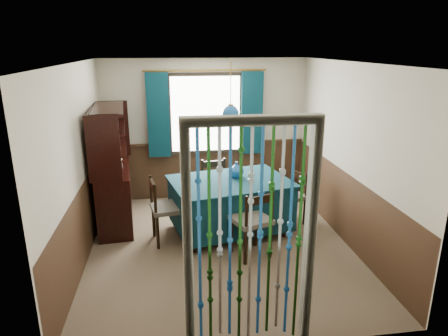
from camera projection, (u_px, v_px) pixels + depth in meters
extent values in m
plane|color=brown|center=(221.00, 246.00, 5.61)|extent=(4.00, 4.00, 0.00)
plane|color=silver|center=(220.00, 63.00, 4.87)|extent=(4.00, 4.00, 0.00)
plane|color=beige|center=(205.00, 130.00, 7.13)|extent=(3.60, 0.00, 3.60)
plane|color=beige|center=(252.00, 226.00, 3.35)|extent=(3.60, 0.00, 3.60)
plane|color=beige|center=(78.00, 167.00, 5.00)|extent=(0.00, 4.00, 4.00)
plane|color=beige|center=(350.00, 156.00, 5.48)|extent=(0.00, 4.00, 4.00)
plane|color=#3D2717|center=(206.00, 170.00, 7.34)|extent=(3.60, 0.00, 3.60)
plane|color=#3D2717|center=(250.00, 302.00, 3.58)|extent=(3.60, 0.00, 3.60)
plane|color=#3D2717|center=(85.00, 221.00, 5.22)|extent=(0.00, 4.00, 4.00)
plane|color=#3D2717|center=(344.00, 206.00, 5.70)|extent=(0.00, 4.00, 4.00)
cube|color=black|center=(206.00, 114.00, 7.00)|extent=(1.32, 0.12, 1.42)
cube|color=#0B2F3A|center=(230.00, 204.00, 5.93)|extent=(1.83, 1.42, 0.67)
cube|color=#0B2F3A|center=(230.00, 181.00, 5.83)|extent=(1.90, 1.49, 0.03)
cylinder|color=black|center=(194.00, 247.00, 5.44)|extent=(0.07, 0.07, 0.14)
cylinder|color=black|center=(284.00, 232.00, 5.89)|extent=(0.07, 0.07, 0.14)
cylinder|color=black|center=(179.00, 222.00, 6.20)|extent=(0.07, 0.07, 0.14)
cylinder|color=black|center=(259.00, 210.00, 6.65)|extent=(0.07, 0.07, 0.14)
cylinder|color=black|center=(245.00, 247.00, 5.08)|extent=(0.05, 0.05, 0.48)
cylinder|color=black|center=(270.00, 241.00, 5.26)|extent=(0.05, 0.05, 0.48)
cylinder|color=black|center=(231.00, 236.00, 5.39)|extent=(0.05, 0.05, 0.48)
cylinder|color=black|center=(256.00, 230.00, 5.56)|extent=(0.05, 0.05, 0.48)
cube|color=#5B5549|center=(251.00, 220.00, 5.24)|extent=(0.59, 0.58, 0.06)
cube|color=black|center=(260.00, 200.00, 4.98)|extent=(0.40, 0.18, 0.11)
cylinder|color=black|center=(246.00, 214.00, 4.94)|extent=(0.04, 0.04, 0.47)
cylinder|color=black|center=(272.00, 208.00, 5.11)|extent=(0.04, 0.04, 0.47)
cylinder|color=black|center=(224.00, 197.00, 6.80)|extent=(0.05, 0.05, 0.46)
cylinder|color=black|center=(203.00, 199.00, 6.70)|extent=(0.05, 0.05, 0.46)
cylinder|color=black|center=(230.00, 204.00, 6.47)|extent=(0.05, 0.05, 0.46)
cylinder|color=black|center=(208.00, 207.00, 6.38)|extent=(0.05, 0.05, 0.46)
cube|color=#5B5549|center=(216.00, 187.00, 6.51)|extent=(0.51, 0.49, 0.06)
cube|color=black|center=(214.00, 164.00, 6.58)|extent=(0.39, 0.09, 0.10)
cylinder|color=black|center=(224.00, 171.00, 6.67)|extent=(0.04, 0.04, 0.45)
cylinder|color=black|center=(203.00, 173.00, 6.57)|extent=(0.04, 0.04, 0.45)
cylinder|color=black|center=(154.00, 221.00, 5.84)|extent=(0.05, 0.05, 0.48)
cylinder|color=black|center=(158.00, 233.00, 5.48)|extent=(0.05, 0.05, 0.48)
cylinder|color=black|center=(178.00, 218.00, 5.94)|extent=(0.05, 0.05, 0.48)
cylinder|color=black|center=(184.00, 229.00, 5.59)|extent=(0.05, 0.05, 0.48)
cube|color=#5B5549|center=(168.00, 208.00, 5.63)|extent=(0.52, 0.54, 0.06)
cube|color=black|center=(153.00, 186.00, 5.47)|extent=(0.11, 0.41, 0.11)
cylinder|color=black|center=(151.00, 191.00, 5.69)|extent=(0.04, 0.04, 0.47)
cylinder|color=black|center=(155.00, 201.00, 5.34)|extent=(0.04, 0.04, 0.47)
cylinder|color=black|center=(304.00, 212.00, 6.24)|extent=(0.04, 0.04, 0.42)
cylinder|color=black|center=(291.00, 205.00, 6.52)|extent=(0.04, 0.04, 0.42)
cylinder|color=black|center=(288.00, 216.00, 6.09)|extent=(0.04, 0.04, 0.42)
cylinder|color=black|center=(275.00, 208.00, 6.37)|extent=(0.04, 0.04, 0.42)
cube|color=#5B5549|center=(290.00, 196.00, 6.23)|extent=(0.52, 0.53, 0.06)
cube|color=black|center=(300.00, 175.00, 6.22)|extent=(0.17, 0.34, 0.09)
cylinder|color=black|center=(307.00, 186.00, 6.12)|extent=(0.04, 0.04, 0.41)
cylinder|color=black|center=(293.00, 180.00, 6.40)|extent=(0.04, 0.04, 0.41)
cube|color=black|center=(115.00, 196.00, 6.22)|extent=(0.62, 1.45, 0.92)
cube|color=black|center=(103.00, 149.00, 5.31)|extent=(0.44, 0.09, 0.92)
cube|color=black|center=(115.00, 129.00, 6.58)|extent=(0.44, 0.09, 0.92)
cube|color=black|center=(107.00, 108.00, 5.81)|extent=(0.57, 1.45, 0.04)
cube|color=black|center=(95.00, 138.00, 5.91)|extent=(0.16, 1.39, 0.92)
cube|color=black|center=(113.00, 147.00, 5.99)|extent=(0.51, 1.36, 0.02)
cube|color=black|center=(111.00, 127.00, 5.90)|extent=(0.51, 1.36, 0.02)
cylinder|color=olive|center=(231.00, 89.00, 5.43)|extent=(0.01, 0.01, 0.73)
ellipsoid|color=navy|center=(231.00, 116.00, 5.54)|extent=(0.24, 0.24, 0.30)
cylinder|color=olive|center=(231.00, 105.00, 5.50)|extent=(0.07, 0.07, 0.03)
imported|color=navy|center=(236.00, 170.00, 5.94)|extent=(0.28, 0.28, 0.22)
imported|color=beige|center=(112.00, 149.00, 5.71)|extent=(0.30, 0.30, 0.06)
imported|color=beige|center=(118.00, 157.00, 6.35)|extent=(0.19, 0.19, 0.16)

